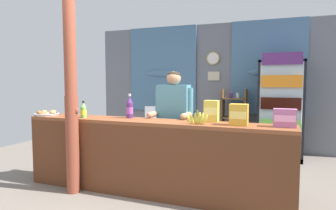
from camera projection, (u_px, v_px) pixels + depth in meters
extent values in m
plane|color=slate|center=(184.00, 173.00, 4.39)|extent=(8.16, 8.16, 0.00)
cube|color=slate|center=(213.00, 86.00, 6.10)|extent=(5.13, 0.12, 2.54)
cube|color=teal|center=(162.00, 69.00, 6.38)|extent=(1.51, 0.04, 1.80)
ellipsoid|color=teal|center=(162.00, 73.00, 6.37)|extent=(0.83, 0.10, 0.16)
cube|color=teal|center=(268.00, 68.00, 5.60)|extent=(1.38, 0.04, 1.80)
ellipsoid|color=teal|center=(268.00, 72.00, 5.59)|extent=(0.76, 0.10, 0.16)
cylinder|color=tan|center=(213.00, 58.00, 5.97)|extent=(0.27, 0.03, 0.27)
cylinder|color=white|center=(213.00, 58.00, 5.96)|extent=(0.23, 0.01, 0.23)
cube|color=beige|center=(214.00, 76.00, 6.00)|extent=(0.24, 0.02, 0.18)
cube|color=brown|center=(150.00, 122.00, 3.53)|extent=(3.30, 0.44, 0.04)
cube|color=brown|center=(143.00, 163.00, 3.38)|extent=(3.30, 0.04, 0.86)
cube|color=brown|center=(47.00, 148.00, 4.15)|extent=(0.08, 0.40, 0.86)
cube|color=brown|center=(294.00, 174.00, 2.99)|extent=(0.08, 0.40, 0.86)
cylinder|color=brown|center=(72.00, 145.00, 3.60)|extent=(0.16, 0.16, 1.20)
cylinder|color=brown|center=(70.00, 46.00, 3.50)|extent=(0.14, 0.14, 1.20)
ellipsoid|color=brown|center=(76.00, 111.00, 3.54)|extent=(0.06, 0.05, 0.08)
cube|color=black|center=(281.00, 109.00, 5.42)|extent=(0.75, 0.04, 1.73)
cube|color=black|center=(259.00, 109.00, 5.31)|extent=(0.04, 0.57, 1.73)
cube|color=black|center=(303.00, 111.00, 5.05)|extent=(0.04, 0.57, 1.73)
cube|color=black|center=(282.00, 62.00, 5.11)|extent=(0.75, 0.57, 0.04)
cube|color=black|center=(279.00, 156.00, 5.25)|extent=(0.75, 0.57, 0.08)
cube|color=silver|center=(280.00, 108.00, 4.92)|extent=(0.69, 0.02, 1.57)
cylinder|color=#B7B7BC|center=(301.00, 112.00, 4.78)|extent=(0.02, 0.02, 0.40)
cube|color=silver|center=(280.00, 129.00, 5.21)|extent=(0.67, 0.49, 0.02)
cube|color=#75C64C|center=(280.00, 124.00, 5.09)|extent=(0.63, 0.45, 0.20)
cube|color=silver|center=(280.00, 109.00, 5.18)|extent=(0.67, 0.49, 0.02)
cube|color=black|center=(281.00, 103.00, 5.06)|extent=(0.63, 0.45, 0.20)
cube|color=silver|center=(281.00, 87.00, 5.15)|extent=(0.67, 0.49, 0.02)
cube|color=orange|center=(281.00, 81.00, 5.03)|extent=(0.63, 0.45, 0.20)
cube|color=silver|center=(282.00, 66.00, 5.12)|extent=(0.67, 0.49, 0.02)
cube|color=#56286B|center=(282.00, 59.00, 5.00)|extent=(0.63, 0.45, 0.20)
cube|color=brown|center=(222.00, 120.00, 5.76)|extent=(0.04, 0.28, 1.22)
cube|color=brown|center=(246.00, 121.00, 5.60)|extent=(0.04, 0.28, 1.22)
cube|color=brown|center=(234.00, 99.00, 5.64)|extent=(0.44, 0.28, 0.02)
cylinder|color=#56286B|center=(231.00, 95.00, 5.66)|extent=(0.06, 0.06, 0.11)
cylinder|color=silver|center=(238.00, 95.00, 5.62)|extent=(0.07, 0.07, 0.10)
cube|color=brown|center=(234.00, 118.00, 5.67)|extent=(0.44, 0.28, 0.02)
cylinder|color=#75C64C|center=(231.00, 114.00, 5.69)|extent=(0.07, 0.07, 0.11)
cylinder|color=orange|center=(237.00, 114.00, 5.64)|extent=(0.06, 0.06, 0.14)
cube|color=brown|center=(234.00, 136.00, 5.70)|extent=(0.44, 0.28, 0.02)
cylinder|color=#56286B|center=(230.00, 133.00, 5.72)|extent=(0.07, 0.07, 0.11)
cylinder|color=silver|center=(237.00, 133.00, 5.68)|extent=(0.07, 0.07, 0.11)
cube|color=silver|center=(154.00, 129.00, 5.79)|extent=(0.54, 0.54, 0.04)
cube|color=silver|center=(155.00, 116.00, 5.97)|extent=(0.41, 0.15, 0.40)
cylinder|color=silver|center=(143.00, 141.00, 5.64)|extent=(0.04, 0.04, 0.44)
cylinder|color=silver|center=(162.00, 142.00, 5.60)|extent=(0.04, 0.04, 0.44)
cylinder|color=silver|center=(146.00, 138.00, 6.02)|extent=(0.04, 0.04, 0.44)
cylinder|color=silver|center=(164.00, 138.00, 5.98)|extent=(0.04, 0.04, 0.44)
cube|color=silver|center=(144.00, 122.00, 5.80)|extent=(0.14, 0.39, 0.03)
cube|color=silver|center=(164.00, 123.00, 5.76)|extent=(0.14, 0.39, 0.03)
cylinder|color=#28282D|center=(168.00, 152.00, 3.99)|extent=(0.11, 0.11, 0.83)
cylinder|color=#28282D|center=(180.00, 153.00, 3.92)|extent=(0.11, 0.11, 0.83)
cube|color=teal|center=(174.00, 104.00, 3.90)|extent=(0.42, 0.20, 0.50)
sphere|color=tan|center=(174.00, 78.00, 3.87)|extent=(0.19, 0.19, 0.19)
ellipsoid|color=#2D2319|center=(174.00, 75.00, 3.88)|extent=(0.18, 0.18, 0.10)
cylinder|color=teal|center=(158.00, 100.00, 3.98)|extent=(0.08, 0.08, 0.34)
cylinder|color=tan|center=(154.00, 114.00, 3.85)|extent=(0.07, 0.26, 0.07)
sphere|color=tan|center=(150.00, 115.00, 3.73)|extent=(0.08, 0.08, 0.08)
cylinder|color=teal|center=(190.00, 101.00, 3.82)|extent=(0.08, 0.08, 0.34)
cylinder|color=tan|center=(187.00, 115.00, 3.69)|extent=(0.07, 0.26, 0.07)
sphere|color=tan|center=(183.00, 117.00, 3.57)|extent=(0.08, 0.08, 0.08)
cylinder|color=#56286B|center=(130.00, 110.00, 3.75)|extent=(0.09, 0.09, 0.19)
cone|color=#56286B|center=(130.00, 100.00, 3.74)|extent=(0.09, 0.09, 0.09)
cylinder|color=silver|center=(130.00, 95.00, 3.73)|extent=(0.04, 0.04, 0.03)
cylinder|color=purple|center=(130.00, 110.00, 3.75)|extent=(0.09, 0.09, 0.09)
cylinder|color=#75C64C|center=(84.00, 112.00, 3.80)|extent=(0.08, 0.08, 0.13)
cone|color=#75C64C|center=(83.00, 105.00, 3.79)|extent=(0.08, 0.08, 0.06)
cylinder|color=black|center=(83.00, 102.00, 3.79)|extent=(0.03, 0.03, 0.02)
cylinder|color=yellow|center=(84.00, 112.00, 3.80)|extent=(0.08, 0.08, 0.06)
cube|color=gold|center=(239.00, 115.00, 3.13)|extent=(0.19, 0.14, 0.23)
cube|color=#FFE26D|center=(238.00, 115.00, 3.06)|extent=(0.17, 0.00, 0.08)
cube|color=#EAD14C|center=(211.00, 111.00, 3.40)|extent=(0.16, 0.12, 0.25)
cube|color=#FFFF8C|center=(210.00, 112.00, 3.35)|extent=(0.15, 0.00, 0.09)
cube|color=#B76699|center=(285.00, 118.00, 3.00)|extent=(0.23, 0.11, 0.19)
cube|color=#F7A5D8|center=(285.00, 119.00, 2.95)|extent=(0.20, 0.00, 0.07)
cylinder|color=#BCBCC1|center=(47.00, 115.00, 4.06)|extent=(0.32, 0.32, 0.02)
torus|color=#BCBCC1|center=(46.00, 114.00, 4.05)|extent=(0.34, 0.34, 0.02)
ellipsoid|color=tan|center=(53.00, 113.00, 4.01)|extent=(0.09, 0.08, 0.05)
ellipsoid|color=#C68947|center=(53.00, 112.00, 4.14)|extent=(0.11, 0.08, 0.05)
ellipsoid|color=tan|center=(44.00, 112.00, 4.14)|extent=(0.07, 0.08, 0.05)
ellipsoid|color=#A36638|center=(39.00, 112.00, 4.03)|extent=(0.09, 0.07, 0.05)
ellipsoid|color=#B2753D|center=(42.00, 114.00, 3.95)|extent=(0.11, 0.09, 0.04)
ellipsoid|color=#DBCC42|center=(189.00, 120.00, 3.22)|extent=(0.09, 0.04, 0.12)
ellipsoid|color=#DBCC42|center=(192.00, 120.00, 3.21)|extent=(0.06, 0.03, 0.12)
ellipsoid|color=#DBCC42|center=(196.00, 119.00, 3.22)|extent=(0.05, 0.03, 0.13)
ellipsoid|color=#DBCC42|center=(199.00, 118.00, 3.20)|extent=(0.06, 0.04, 0.15)
ellipsoid|color=#DBCC42|center=(202.00, 119.00, 3.18)|extent=(0.07, 0.04, 0.15)
ellipsoid|color=#DBCC42|center=(205.00, 120.00, 3.16)|extent=(0.09, 0.04, 0.13)
cylinder|color=olive|center=(197.00, 113.00, 3.19)|extent=(0.02, 0.02, 0.05)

